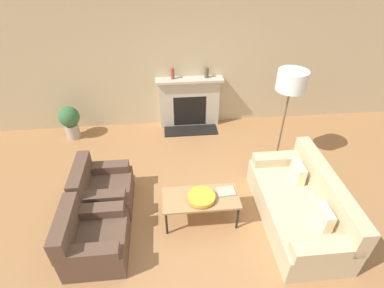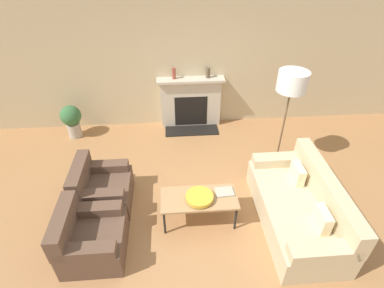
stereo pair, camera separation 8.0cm
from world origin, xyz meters
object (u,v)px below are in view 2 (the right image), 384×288
(book, at_px, (224,192))
(mantel_vase_left, at_px, (174,73))
(floor_lamp, at_px, (291,88))
(fireplace, at_px, (191,103))
(bowl, at_px, (199,197))
(armchair_near, at_px, (90,238))
(mantel_vase_center_left, at_px, (208,73))
(armchair_far, at_px, (101,189))
(coffee_table, at_px, (199,199))
(couch, at_px, (300,207))
(potted_plant, at_px, (72,119))

(book, distance_m, mantel_vase_left, 2.74)
(floor_lamp, bearing_deg, fireplace, 136.61)
(fireplace, bearing_deg, bowl, -91.68)
(fireplace, relative_size, mantel_vase_left, 6.18)
(armchair_near, relative_size, bowl, 2.11)
(mantel_vase_center_left, bearing_deg, armchair_far, -130.40)
(book, relative_size, mantel_vase_left, 1.21)
(fireplace, bearing_deg, armchair_near, -116.47)
(book, bearing_deg, armchair_far, 164.76)
(fireplace, bearing_deg, floor_lamp, -43.39)
(coffee_table, distance_m, bowl, 0.09)
(book, height_order, mantel_vase_left, mantel_vase_left)
(floor_lamp, relative_size, mantel_vase_left, 7.94)
(armchair_far, xyz_separation_m, book, (1.81, -0.38, 0.18))
(bowl, relative_size, mantel_vase_center_left, 1.88)
(couch, relative_size, coffee_table, 1.77)
(armchair_far, bearing_deg, fireplace, -34.96)
(armchair_near, height_order, armchair_far, same)
(coffee_table, xyz_separation_m, floor_lamp, (1.55, 1.24, 1.06))
(coffee_table, height_order, book, book)
(coffee_table, relative_size, book, 4.04)
(armchair_near, bearing_deg, armchair_far, 0.00)
(armchair_far, xyz_separation_m, potted_plant, (-0.87, 1.91, 0.12))
(couch, xyz_separation_m, armchair_far, (-2.86, 0.60, -0.01))
(couch, height_order, book, couch)
(bowl, distance_m, floor_lamp, 2.23)
(floor_lamp, xyz_separation_m, mantel_vase_left, (-1.80, 1.40, -0.30))
(coffee_table, xyz_separation_m, potted_plant, (-2.32, 2.36, -0.01))
(potted_plant, bearing_deg, fireplace, 6.39)
(couch, bearing_deg, book, -101.66)
(coffee_table, bearing_deg, potted_plant, 134.48)
(book, height_order, floor_lamp, floor_lamp)
(fireplace, xyz_separation_m, mantel_vase_center_left, (0.34, 0.02, 0.65))
(floor_lamp, bearing_deg, armchair_near, -150.87)
(fireplace, height_order, coffee_table, fireplace)
(coffee_table, xyz_separation_m, mantel_vase_center_left, (0.42, 2.64, 0.75))
(book, relative_size, mantel_vase_center_left, 1.29)
(coffee_table, relative_size, mantel_vase_left, 4.88)
(armchair_near, distance_m, mantel_vase_center_left, 3.70)
(fireplace, xyz_separation_m, armchair_far, (-1.52, -2.18, -0.24))
(bowl, height_order, mantel_vase_center_left, mantel_vase_center_left)
(armchair_near, xyz_separation_m, floor_lamp, (2.99, 1.67, 1.19))
(coffee_table, distance_m, mantel_vase_left, 2.76)
(armchair_far, distance_m, potted_plant, 2.10)
(bowl, distance_m, potted_plant, 3.33)
(couch, bearing_deg, armchair_far, -101.81)
(armchair_far, bearing_deg, couch, -101.81)
(bowl, bearing_deg, potted_plant, 134.10)
(floor_lamp, bearing_deg, mantel_vase_center_left, 128.72)
(book, bearing_deg, potted_plant, 136.19)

